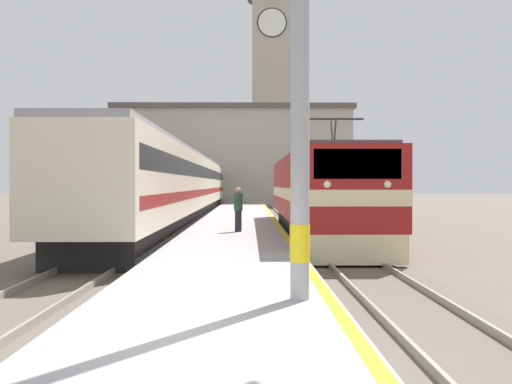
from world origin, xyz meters
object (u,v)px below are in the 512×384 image
Objects in this scene: catenary_mast at (303,43)px; locomotive_train at (318,195)px; clock_tower at (271,77)px; person_on_platform at (238,208)px; passenger_train at (188,185)px.

locomotive_train is at bearing 82.53° from catenary_mast.
clock_tower reaches higher than catenary_mast.
catenary_mast is at bearing -84.60° from person_on_platform.
locomotive_train is 10.67× the size of person_on_platform.
clock_tower is at bearing 88.32° from catenary_mast.
catenary_mast is 67.94m from clock_tower.
locomotive_train is at bearing -89.96° from clock_tower.
person_on_platform is (-3.28, -1.68, -0.49)m from locomotive_train.
clock_tower is at bearing 86.52° from person_on_platform.
locomotive_train is 2.18× the size of catenary_mast.
locomotive_train is 16.98m from passenger_train.
locomotive_train is at bearing -65.88° from passenger_train.
clock_tower is (6.90, 36.21, 13.81)m from passenger_train.
person_on_platform is (3.66, -17.18, -0.85)m from passenger_train.
locomotive_train is 0.35× the size of passenger_train.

